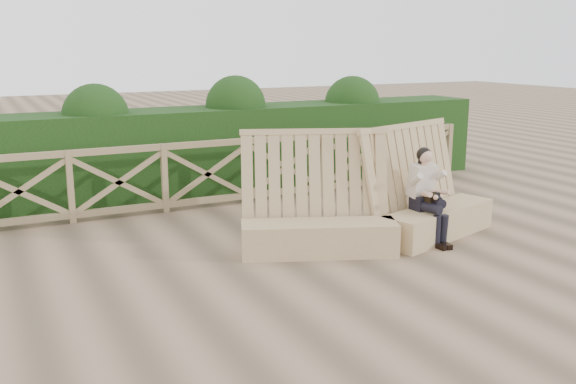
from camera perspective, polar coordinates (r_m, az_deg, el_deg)
name	(u,v)px	position (r m, az deg, el deg)	size (l,w,h in m)	color
ground	(309,273)	(7.57, 1.85, -7.21)	(60.00, 60.00, 0.00)	brown
bench	(378,215)	(8.64, 8.03, -2.06)	(3.87, 1.42, 1.56)	#9C7F59
woman	(427,191)	(8.81, 12.26, 0.06)	(0.37, 0.76, 1.27)	black
guardrail	(207,174)	(10.52, -7.19, 1.60)	(10.10, 0.09, 1.10)	olive
hedge	(184,151)	(11.61, -9.19, 3.59)	(12.00, 1.20, 1.50)	black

